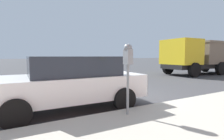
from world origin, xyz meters
name	(u,v)px	position (x,y,z in m)	size (l,w,h in m)	color
ground_plane	(107,95)	(0.00, 0.00, 0.00)	(220.00, 220.00, 0.00)	#424244
parking_meter	(128,61)	(-2.59, 0.85, 1.40)	(0.21, 0.19, 1.64)	gray
car_white	(70,81)	(-1.04, 1.76, 0.78)	(2.08, 4.25, 1.49)	silver
dump_truck	(202,55)	(3.16, -10.58, 1.57)	(3.06, 7.02, 2.76)	black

